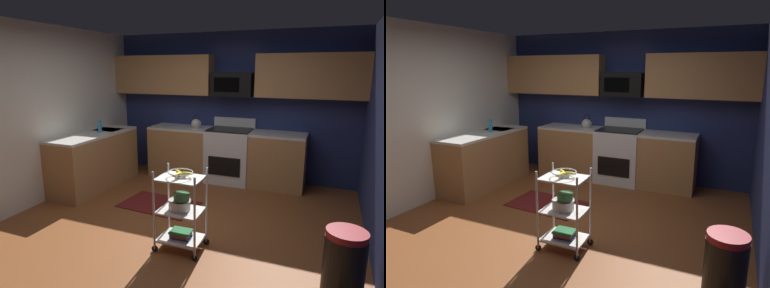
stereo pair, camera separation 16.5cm
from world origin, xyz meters
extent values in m
cube|color=brown|center=(0.00, 0.00, -0.02)|extent=(4.40, 4.80, 0.04)
cube|color=navy|center=(0.00, 2.43, 1.30)|extent=(4.52, 0.06, 2.60)
cube|color=silver|center=(-2.23, 0.00, 1.30)|extent=(0.06, 4.80, 2.60)
cube|color=#B27F4C|center=(0.00, 2.10, 0.44)|extent=(2.76, 0.60, 0.88)
cube|color=silver|center=(0.00, 2.10, 0.90)|extent=(2.76, 0.60, 0.04)
cube|color=#B27F4C|center=(-1.90, 0.95, 0.44)|extent=(0.60, 1.70, 0.88)
cube|color=silver|center=(-1.90, 0.95, 0.90)|extent=(0.60, 1.70, 0.04)
cube|color=#B7BABC|center=(-1.90, 1.35, 0.84)|extent=(0.44, 0.36, 0.16)
cube|color=white|center=(0.10, 2.10, 0.46)|extent=(0.76, 0.64, 0.92)
cube|color=black|center=(0.10, 1.78, 0.35)|extent=(0.56, 0.01, 0.32)
cube|color=white|center=(0.10, 2.39, 1.01)|extent=(0.76, 0.06, 0.18)
cube|color=black|center=(0.10, 2.10, 0.93)|extent=(0.72, 0.60, 0.02)
cube|color=#B27F4C|center=(-1.25, 2.23, 1.85)|extent=(1.90, 0.33, 0.70)
cube|color=#B27F4C|center=(1.35, 2.23, 1.85)|extent=(1.70, 0.33, 0.70)
cube|color=black|center=(0.10, 2.21, 1.70)|extent=(0.70, 0.38, 0.40)
cube|color=black|center=(0.04, 2.02, 1.70)|extent=(0.44, 0.01, 0.24)
cylinder|color=silver|center=(0.03, -0.53, 0.47)|extent=(0.02, 0.02, 0.88)
cylinder|color=black|center=(0.03, -0.53, 0.04)|extent=(0.07, 0.02, 0.07)
cylinder|color=silver|center=(0.50, -0.53, 0.47)|extent=(0.02, 0.02, 0.88)
cylinder|color=black|center=(0.50, -0.53, 0.04)|extent=(0.07, 0.02, 0.07)
cylinder|color=silver|center=(0.03, -0.17, 0.47)|extent=(0.02, 0.02, 0.88)
cylinder|color=black|center=(0.03, -0.17, 0.04)|extent=(0.07, 0.02, 0.07)
cylinder|color=silver|center=(0.50, -0.17, 0.47)|extent=(0.02, 0.02, 0.88)
cylinder|color=black|center=(0.50, -0.17, 0.04)|extent=(0.07, 0.02, 0.07)
cube|color=silver|center=(0.27, -0.35, 0.12)|extent=(0.47, 0.36, 0.02)
cube|color=silver|center=(0.27, -0.35, 0.45)|extent=(0.47, 0.36, 0.02)
cube|color=silver|center=(0.27, -0.35, 0.82)|extent=(0.47, 0.36, 0.02)
torus|color=silver|center=(0.27, -0.35, 0.89)|extent=(0.27, 0.27, 0.01)
cylinder|color=silver|center=(0.27, -0.35, 0.84)|extent=(0.12, 0.12, 0.02)
ellipsoid|color=yellow|center=(0.32, -0.33, 0.87)|extent=(0.17, 0.09, 0.04)
ellipsoid|color=yellow|center=(0.23, -0.31, 0.87)|extent=(0.15, 0.14, 0.04)
ellipsoid|color=yellow|center=(0.26, -0.40, 0.87)|extent=(0.08, 0.17, 0.04)
cylinder|color=silver|center=(0.25, -0.35, 0.51)|extent=(0.24, 0.24, 0.11)
torus|color=silver|center=(0.25, -0.35, 0.57)|extent=(0.25, 0.25, 0.01)
cylinder|color=#387F4C|center=(0.28, -0.36, 0.61)|extent=(0.17, 0.17, 0.08)
torus|color=#387F4C|center=(0.28, -0.36, 0.65)|extent=(0.18, 0.18, 0.01)
cube|color=#1E4C8C|center=(0.27, -0.35, 0.14)|extent=(0.23, 0.15, 0.03)
cube|color=#B22626|center=(0.27, -0.35, 0.17)|extent=(0.21, 0.18, 0.03)
cube|color=#26723F|center=(0.27, -0.35, 0.20)|extent=(0.24, 0.20, 0.02)
sphere|color=beige|center=(-0.53, 2.10, 0.99)|extent=(0.18, 0.18, 0.18)
sphere|color=black|center=(-0.53, 2.10, 1.08)|extent=(0.03, 0.03, 0.03)
cone|color=beige|center=(-0.45, 2.10, 1.01)|extent=(0.09, 0.04, 0.06)
torus|color=black|center=(-0.53, 2.10, 1.10)|extent=(0.12, 0.01, 0.12)
cylinder|color=#2D8CBF|center=(-1.86, 1.07, 1.02)|extent=(0.06, 0.06, 0.20)
cylinder|color=black|center=(1.90, -0.62, 0.30)|extent=(0.34, 0.34, 0.60)
cylinder|color=maroon|center=(1.90, -0.62, 0.63)|extent=(0.33, 0.33, 0.06)
cube|color=maroon|center=(-0.53, 0.64, 0.01)|extent=(1.14, 0.77, 0.01)
camera|label=1|loc=(1.69, -3.45, 1.96)|focal=31.38mm
camera|label=2|loc=(1.84, -3.38, 1.96)|focal=31.38mm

